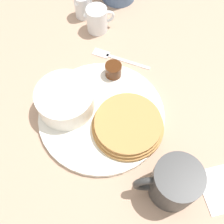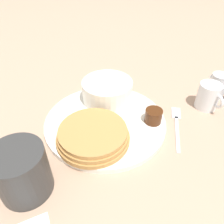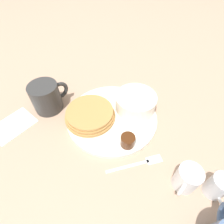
{
  "view_description": "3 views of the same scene",
  "coord_description": "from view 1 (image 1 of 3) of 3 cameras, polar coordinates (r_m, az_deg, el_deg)",
  "views": [
    {
      "loc": [
        -0.07,
        -0.26,
        0.52
      ],
      "look_at": [
        0.02,
        -0.02,
        0.04
      ],
      "focal_mm": 45.0,
      "sensor_mm": 36.0,
      "label": 1
    },
    {
      "loc": [
        0.31,
        -0.17,
        0.32
      ],
      "look_at": [
        -0.0,
        0.02,
        0.02
      ],
      "focal_mm": 35.0,
      "sensor_mm": 36.0,
      "label": 2
    },
    {
      "loc": [
        0.27,
        0.18,
        0.4
      ],
      "look_at": [
        0.0,
        0.0,
        0.03
      ],
      "focal_mm": 28.0,
      "sensor_mm": 36.0,
      "label": 3
    }
  ],
  "objects": [
    {
      "name": "butter_ramekin",
      "position": [
        0.59,
        -10.8,
        3.67
      ],
      "size": [
        0.05,
        0.05,
        0.04
      ],
      "color": "white",
      "rests_on": "plate"
    },
    {
      "name": "plate",
      "position": [
        0.58,
        -2.12,
        -0.57
      ],
      "size": [
        0.26,
        0.26,
        0.01
      ],
      "color": "white",
      "rests_on": "ground_plane"
    },
    {
      "name": "ground_plane",
      "position": [
        0.59,
        -2.1,
        -0.85
      ],
      "size": [
        4.0,
        4.0,
        0.0
      ],
      "primitive_type": "plane",
      "color": "tan"
    },
    {
      "name": "fork",
      "position": [
        0.67,
        0.48,
        11.09
      ],
      "size": [
        0.11,
        0.1,
        0.0
      ],
      "color": "silver",
      "rests_on": "ground_plane"
    },
    {
      "name": "creamer_pitcher_near",
      "position": [
        0.71,
        -3.01,
        18.3
      ],
      "size": [
        0.08,
        0.05,
        0.06
      ],
      "color": "white",
      "rests_on": "ground_plane"
    },
    {
      "name": "bowl",
      "position": [
        0.57,
        -9.49,
        2.56
      ],
      "size": [
        0.12,
        0.12,
        0.05
      ],
      "color": "white",
      "rests_on": "plate"
    },
    {
      "name": "pancake_stack",
      "position": [
        0.55,
        3.26,
        -2.68
      ],
      "size": [
        0.14,
        0.14,
        0.03
      ],
      "color": "#B78447",
      "rests_on": "plate"
    },
    {
      "name": "coffee_mug",
      "position": [
        0.5,
        12.36,
        -13.9
      ],
      "size": [
        0.11,
        0.08,
        0.09
      ],
      "color": "#333333",
      "rests_on": "ground_plane"
    },
    {
      "name": "syrup_cup",
      "position": [
        0.62,
        0.27,
        8.52
      ],
      "size": [
        0.04,
        0.04,
        0.03
      ],
      "color": "#47230F",
      "rests_on": "plate"
    },
    {
      "name": "creamer_pitcher_far",
      "position": [
        0.75,
        -5.95,
        20.74
      ],
      "size": [
        0.06,
        0.04,
        0.06
      ],
      "color": "white",
      "rests_on": "ground_plane"
    }
  ]
}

